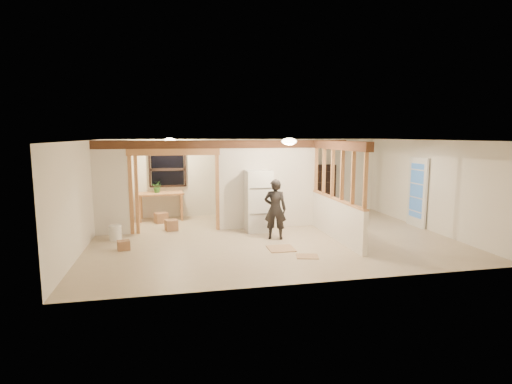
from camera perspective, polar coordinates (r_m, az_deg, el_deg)
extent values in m
cube|color=#BDA88C|center=(10.38, 2.20, -6.57)|extent=(9.00, 6.50, 0.01)
cube|color=white|center=(10.04, 2.27, 7.40)|extent=(9.00, 6.50, 0.01)
cube|color=white|center=(13.29, -1.18, 2.17)|extent=(9.00, 0.01, 2.50)
cube|color=white|center=(7.07, 8.68, -3.19)|extent=(9.00, 0.01, 2.50)
cube|color=white|center=(10.04, -23.52, -0.43)|extent=(0.01, 6.50, 2.50)
cube|color=white|center=(12.04, 23.48, 0.88)|extent=(0.01, 6.50, 2.50)
cube|color=silver|center=(11.14, -20.03, 0.53)|extent=(0.90, 0.12, 2.50)
cube|color=silver|center=(11.34, 1.74, 1.15)|extent=(2.80, 0.12, 2.50)
cube|color=tan|center=(11.04, -11.50, 0.01)|extent=(2.46, 0.14, 2.20)
cube|color=#56311D|center=(11.04, -4.35, 6.82)|extent=(7.00, 0.18, 0.22)
cube|color=#56311D|center=(10.18, 11.65, 6.57)|extent=(0.18, 3.30, 0.22)
cube|color=silver|center=(10.40, 11.36, -3.84)|extent=(0.12, 3.20, 1.00)
cube|color=tan|center=(10.22, 11.54, 2.54)|extent=(0.14, 3.20, 1.32)
cube|color=black|center=(12.95, -12.51, 3.16)|extent=(1.12, 0.10, 1.10)
cube|color=white|center=(12.35, 22.05, -0.04)|extent=(0.12, 0.86, 2.00)
ellipsoid|color=#FFEABF|center=(9.64, 4.75, 7.23)|extent=(0.36, 0.36, 0.16)
ellipsoid|color=#FFEABF|center=(12.04, -12.21, 7.24)|extent=(0.32, 0.32, 0.14)
ellipsoid|color=#FFD88C|center=(11.35, -9.64, 5.76)|extent=(0.07, 0.07, 0.07)
cube|color=white|center=(10.93, 0.35, -1.28)|extent=(0.69, 0.67, 1.68)
imported|color=black|center=(10.11, 2.76, -2.47)|extent=(0.65, 0.53, 1.54)
cube|color=tan|center=(12.79, -13.38, -1.99)|extent=(1.43, 0.82, 0.86)
imported|color=#286C2B|center=(12.71, -13.90, 0.73)|extent=(0.41, 0.38, 0.37)
cylinder|color=#A8121A|center=(12.67, -18.19, -2.97)|extent=(0.56, 0.56, 0.56)
cube|color=black|center=(13.86, 9.56, 0.50)|extent=(0.81, 0.27, 1.63)
cylinder|color=white|center=(10.70, -19.46, -5.50)|extent=(0.33, 0.33, 0.38)
cube|color=#9B6C4B|center=(12.41, -13.39, -3.61)|extent=(0.44, 0.42, 0.30)
cube|color=#9B6C4B|center=(11.38, -12.00, -4.64)|extent=(0.39, 0.39, 0.30)
cube|color=#9B6C4B|center=(9.76, -18.38, -7.23)|extent=(0.31, 0.28, 0.22)
cube|color=tan|center=(9.39, 3.59, -8.06)|extent=(0.60, 0.60, 0.02)
cube|color=tan|center=(8.88, 7.34, -9.10)|extent=(0.55, 0.48, 0.02)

